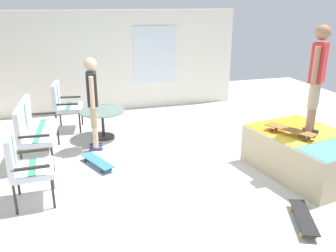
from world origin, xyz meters
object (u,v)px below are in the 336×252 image
object	(u,v)px
patio_chair_near_house	(63,102)
person_watching	(93,97)
patio_chair_by_wall	(22,162)
patio_table	(103,118)
skate_ramp	(308,153)
person_skater	(317,73)
skateboard_on_ramp	(290,130)
skateboard_spare	(304,217)
skateboard_by_bench	(97,161)
patio_bench	(32,126)

from	to	relation	value
patio_chair_near_house	person_watching	bearing A→B (deg)	-156.78
patio_chair_by_wall	patio_table	world-z (taller)	patio_chair_by_wall
skate_ramp	person_watching	world-z (taller)	person_watching
patio_table	person_skater	xyz separation A→B (m)	(-2.49, -2.95, 1.22)
patio_chair_by_wall	person_watching	xyz separation A→B (m)	(1.68, -1.10, 0.39)
skate_ramp	skateboard_on_ramp	world-z (taller)	skateboard_on_ramp
patio_table	skateboard_spare	world-z (taller)	patio_table
skateboard_spare	skateboard_on_ramp	xyz separation A→B (m)	(1.27, -0.58, 0.66)
skateboard_by_bench	skateboard_on_ramp	distance (m)	3.17
patio_bench	skateboard_by_bench	bearing A→B (deg)	-121.01
skate_ramp	skateboard_on_ramp	distance (m)	0.55
patio_chair_by_wall	person_watching	size ratio (longest dim) A/B	0.60
person_watching	skateboard_spare	distance (m)	4.00
person_watching	skateboard_by_bench	distance (m)	1.21
person_watching	skateboard_by_bench	xyz separation A→B (m)	(-0.78, 0.05, -0.91)
patio_bench	skateboard_spare	world-z (taller)	patio_bench
skateboard_by_bench	skateboard_on_ramp	xyz separation A→B (m)	(-1.12, -2.90, 0.66)
skate_ramp	skateboard_on_ramp	bearing A→B (deg)	81.22
patio_bench	skateboard_spare	size ratio (longest dim) A/B	1.58
patio_chair_near_house	skateboard_by_bench	distance (m)	2.16
skate_ramp	skateboard_on_ramp	xyz separation A→B (m)	(0.05, 0.35, 0.41)
skateboard_by_bench	patio_bench	bearing A→B (deg)	58.99
person_watching	skateboard_by_bench	size ratio (longest dim) A/B	2.10
patio_chair_by_wall	skateboard_by_bench	size ratio (longest dim) A/B	1.26
person_skater	skateboard_by_bench	bearing A→B (deg)	70.10
skate_ramp	patio_bench	xyz separation A→B (m)	(1.78, 4.26, 0.29)
skate_ramp	person_skater	world-z (taller)	person_skater
skateboard_by_bench	person_watching	bearing A→B (deg)	-3.68
patio_chair_near_house	person_watching	size ratio (longest dim) A/B	0.60
person_skater	skate_ramp	bearing A→B (deg)	-103.38
skate_ramp	patio_chair_near_house	xyz separation A→B (m)	(3.21, 3.74, 0.29)
patio_bench	patio_table	xyz separation A→B (m)	(0.72, -1.27, -0.21)
skateboard_by_bench	skateboard_spare	bearing A→B (deg)	-135.92
patio_chair_near_house	skateboard_spare	size ratio (longest dim) A/B	1.25
patio_bench	skateboard_spare	bearing A→B (deg)	-132.03
patio_chair_by_wall	skateboard_spare	xyz separation A→B (m)	(-1.49, -3.36, -0.53)
person_skater	skateboard_by_bench	world-z (taller)	person_skater
patio_chair_by_wall	patio_table	bearing A→B (deg)	-30.34
person_skater	person_watching	bearing A→B (deg)	58.37
skateboard_by_bench	skateboard_spare	world-z (taller)	same
patio_chair_near_house	skateboard_on_ramp	world-z (taller)	patio_chair_near_house
person_skater	skateboard_spare	distance (m)	2.16
skateboard_spare	patio_chair_by_wall	bearing A→B (deg)	66.05
patio_chair_near_house	person_watching	xyz separation A→B (m)	(-1.26, -0.54, 0.39)
patio_table	patio_chair_near_house	bearing A→B (deg)	46.31
skate_ramp	skateboard_on_ramp	size ratio (longest dim) A/B	3.00
patio_chair_near_house	patio_chair_by_wall	size ratio (longest dim) A/B	1.00
patio_chair_by_wall	person_skater	xyz separation A→B (m)	(-0.27, -4.26, 1.01)
skate_ramp	person_watching	distance (m)	3.81
patio_bench	patio_chair_by_wall	size ratio (longest dim) A/B	1.26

